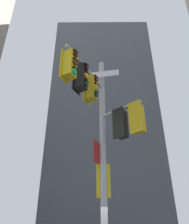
# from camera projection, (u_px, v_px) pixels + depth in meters

# --- Properties ---
(building_mid_block) EXTENTS (13.90, 13.90, 31.03)m
(building_mid_block) POSITION_uv_depth(u_px,v_px,m) (103.00, 131.00, 34.34)
(building_mid_block) COLOR #4C5460
(building_mid_block) RESTS_ON ground
(signal_pole_assembly) EXTENTS (2.79, 3.01, 8.42)m
(signal_pole_assembly) POSITION_uv_depth(u_px,v_px,m) (101.00, 126.00, 7.96)
(signal_pole_assembly) COLOR #B2B2B5
(signal_pole_assembly) RESTS_ON ground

